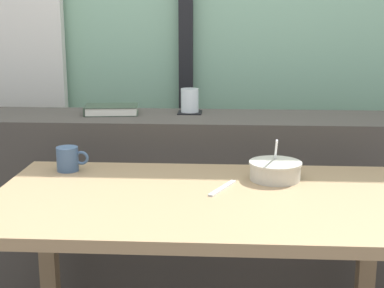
{
  "coord_description": "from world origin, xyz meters",
  "views": [
    {
      "loc": [
        0.14,
        -1.74,
        1.26
      ],
      "look_at": [
        0.01,
        0.39,
        0.76
      ],
      "focal_mm": 52.45,
      "sensor_mm": 36.0,
      "label": 1
    }
  ],
  "objects_px": {
    "juice_glass": "(190,102)",
    "closed_book": "(111,110)",
    "breakfast_table": "(202,227)",
    "ceramic_mug": "(68,159)",
    "soup_bowl": "(275,170)",
    "fork_utensil": "(222,188)",
    "coaster_square": "(190,112)"
  },
  "relations": [
    {
      "from": "juice_glass",
      "to": "closed_book",
      "type": "relative_size",
      "value": 0.42
    },
    {
      "from": "fork_utensil",
      "to": "ceramic_mug",
      "type": "xyz_separation_m",
      "value": [
        -0.54,
        0.18,
        0.04
      ]
    },
    {
      "from": "soup_bowl",
      "to": "fork_utensil",
      "type": "bearing_deg",
      "value": -147.14
    },
    {
      "from": "coaster_square",
      "to": "closed_book",
      "type": "relative_size",
      "value": 0.42
    },
    {
      "from": "breakfast_table",
      "to": "juice_glass",
      "type": "distance_m",
      "value": 0.79
    },
    {
      "from": "ceramic_mug",
      "to": "closed_book",
      "type": "bearing_deg",
      "value": 82.06
    },
    {
      "from": "coaster_square",
      "to": "juice_glass",
      "type": "relative_size",
      "value": 1.0
    },
    {
      "from": "ceramic_mug",
      "to": "soup_bowl",
      "type": "bearing_deg",
      "value": -5.2
    },
    {
      "from": "breakfast_table",
      "to": "fork_utensil",
      "type": "bearing_deg",
      "value": 46.98
    },
    {
      "from": "closed_book",
      "to": "ceramic_mug",
      "type": "bearing_deg",
      "value": -97.94
    },
    {
      "from": "breakfast_table",
      "to": "soup_bowl",
      "type": "relative_size",
      "value": 7.32
    },
    {
      "from": "coaster_square",
      "to": "soup_bowl",
      "type": "bearing_deg",
      "value": -60.34
    },
    {
      "from": "breakfast_table",
      "to": "coaster_square",
      "type": "distance_m",
      "value": 0.78
    },
    {
      "from": "breakfast_table",
      "to": "juice_glass",
      "type": "relative_size",
      "value": 12.82
    },
    {
      "from": "fork_utensil",
      "to": "closed_book",
      "type": "bearing_deg",
      "value": 152.4
    },
    {
      "from": "coaster_square",
      "to": "soup_bowl",
      "type": "distance_m",
      "value": 0.65
    },
    {
      "from": "breakfast_table",
      "to": "fork_utensil",
      "type": "height_order",
      "value": "fork_utensil"
    },
    {
      "from": "closed_book",
      "to": "fork_utensil",
      "type": "relative_size",
      "value": 1.4
    },
    {
      "from": "breakfast_table",
      "to": "ceramic_mug",
      "type": "bearing_deg",
      "value": 152.97
    },
    {
      "from": "closed_book",
      "to": "soup_bowl",
      "type": "height_order",
      "value": "closed_book"
    },
    {
      "from": "juice_glass",
      "to": "ceramic_mug",
      "type": "height_order",
      "value": "juice_glass"
    },
    {
      "from": "soup_bowl",
      "to": "ceramic_mug",
      "type": "height_order",
      "value": "soup_bowl"
    },
    {
      "from": "juice_glass",
      "to": "soup_bowl",
      "type": "xyz_separation_m",
      "value": [
        0.32,
        -0.56,
        -0.14
      ]
    },
    {
      "from": "breakfast_table",
      "to": "closed_book",
      "type": "distance_m",
      "value": 0.85
    },
    {
      "from": "coaster_square",
      "to": "closed_book",
      "type": "bearing_deg",
      "value": -173.04
    },
    {
      "from": "juice_glass",
      "to": "soup_bowl",
      "type": "distance_m",
      "value": 0.66
    },
    {
      "from": "breakfast_table",
      "to": "ceramic_mug",
      "type": "xyz_separation_m",
      "value": [
        -0.48,
        0.24,
        0.14
      ]
    },
    {
      "from": "closed_book",
      "to": "fork_utensil",
      "type": "height_order",
      "value": "closed_book"
    },
    {
      "from": "ceramic_mug",
      "to": "coaster_square",
      "type": "bearing_deg",
      "value": 51.41
    },
    {
      "from": "fork_utensil",
      "to": "coaster_square",
      "type": "bearing_deg",
      "value": 127.54
    },
    {
      "from": "soup_bowl",
      "to": "fork_utensil",
      "type": "xyz_separation_m",
      "value": [
        -0.17,
        -0.11,
        -0.03
      ]
    },
    {
      "from": "soup_bowl",
      "to": "ceramic_mug",
      "type": "xyz_separation_m",
      "value": [
        -0.71,
        0.06,
        0.01
      ]
    }
  ]
}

